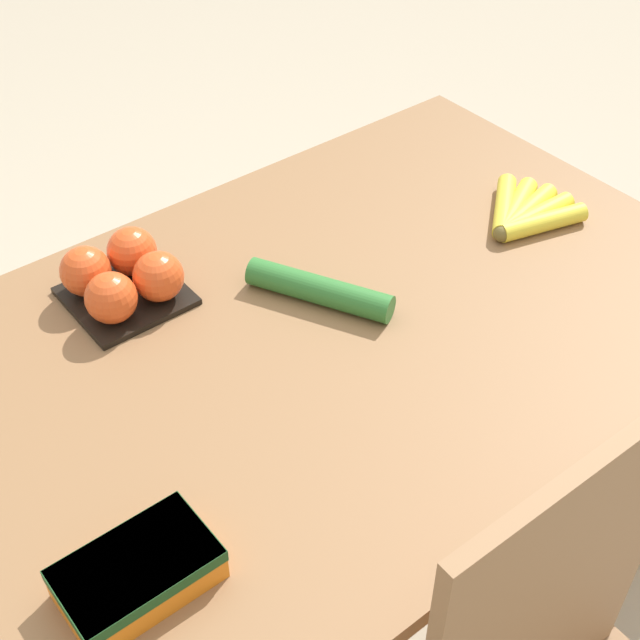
# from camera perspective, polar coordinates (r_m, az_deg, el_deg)

# --- Properties ---
(ground_plane) EXTENTS (12.00, 12.00, 0.00)m
(ground_plane) POSITION_cam_1_polar(r_m,az_deg,el_deg) (1.93, -0.00, -17.10)
(ground_plane) COLOR #B7A88E
(dining_table) EXTENTS (1.37, 0.88, 0.73)m
(dining_table) POSITION_cam_1_polar(r_m,az_deg,el_deg) (1.43, -0.00, -3.74)
(dining_table) COLOR olive
(dining_table) RESTS_ON ground_plane
(banana_bunch) EXTENTS (0.18, 0.18, 0.03)m
(banana_bunch) POSITION_cam_1_polar(r_m,az_deg,el_deg) (1.62, 12.93, 6.65)
(banana_bunch) COLOR brown
(banana_bunch) RESTS_ON dining_table
(tomato_pack) EXTENTS (0.18, 0.18, 0.09)m
(tomato_pack) POSITION_cam_1_polar(r_m,az_deg,el_deg) (1.43, -12.53, 2.73)
(tomato_pack) COLOR black
(tomato_pack) RESTS_ON dining_table
(carrot_bag) EXTENTS (0.18, 0.11, 0.05)m
(carrot_bag) POSITION_cam_1_polar(r_m,az_deg,el_deg) (1.08, -11.62, -15.50)
(carrot_bag) COLOR orange
(carrot_bag) RESTS_ON dining_table
(cucumber_near) EXTENTS (0.15, 0.23, 0.05)m
(cucumber_near) POSITION_cam_1_polar(r_m,az_deg,el_deg) (1.40, -0.05, 1.95)
(cucumber_near) COLOR #2D702D
(cucumber_near) RESTS_ON dining_table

